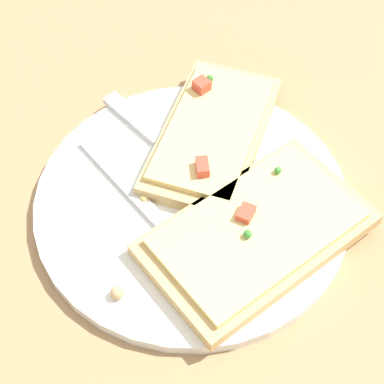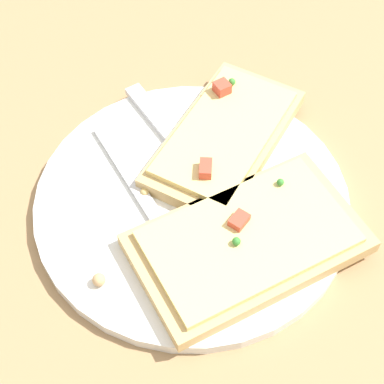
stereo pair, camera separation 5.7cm
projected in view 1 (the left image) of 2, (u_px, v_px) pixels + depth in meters
name	position (u px, v px, depth m)	size (l,w,h in m)	color
ground_plane	(192.00, 206.00, 0.59)	(4.00, 4.00, 0.00)	#9E7A51
plate	(192.00, 202.00, 0.59)	(0.29, 0.29, 0.01)	white
fork	(154.00, 215.00, 0.57)	(0.06, 0.20, 0.01)	silver
knife	(166.00, 146.00, 0.62)	(0.08, 0.21, 0.01)	silver
pizza_slice_main	(257.00, 233.00, 0.55)	(0.21, 0.15, 0.03)	tan
pizza_slice_corner	(212.00, 133.00, 0.62)	(0.19, 0.19, 0.03)	tan
crumb_scatter	(126.00, 263.00, 0.54)	(0.07, 0.09, 0.01)	#D6B76D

